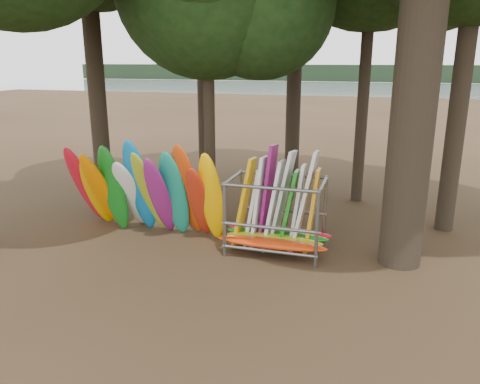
% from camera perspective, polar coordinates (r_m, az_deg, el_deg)
% --- Properties ---
extents(ground, '(120.00, 120.00, 0.00)m').
position_cam_1_polar(ground, '(12.73, -2.74, -7.78)').
color(ground, '#47331E').
rests_on(ground, ground).
extents(lake, '(160.00, 160.00, 0.00)m').
position_cam_1_polar(lake, '(71.25, 14.16, 11.22)').
color(lake, gray).
rests_on(lake, ground).
extents(far_shore, '(160.00, 4.00, 4.00)m').
position_cam_1_polar(far_shore, '(121.06, 15.72, 13.75)').
color(far_shore, black).
rests_on(far_shore, ground).
extents(kayak_row, '(4.97, 2.26, 3.11)m').
position_cam_1_polar(kayak_row, '(14.10, -11.78, -0.04)').
color(kayak_row, red).
rests_on(kayak_row, ground).
extents(storage_rack, '(3.00, 1.53, 2.92)m').
position_cam_1_polar(storage_rack, '(12.73, 4.41, -3.12)').
color(storage_rack, slate).
rests_on(storage_rack, ground).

